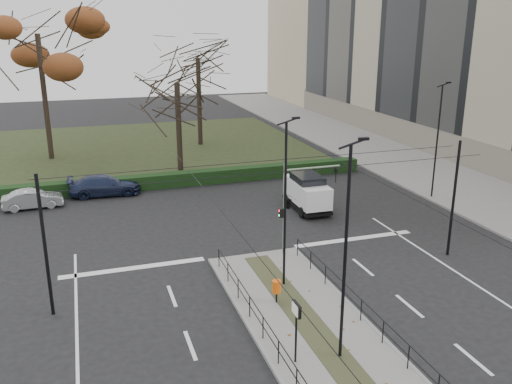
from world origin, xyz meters
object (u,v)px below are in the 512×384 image
(parked_car_second, at_px, (33,199))
(parked_car_third, at_px, (105,185))
(streetlamp_median_near, at_px, (346,252))
(streetlamp_median_far, at_px, (285,203))
(streetlamp_sidewalk, at_px, (437,140))
(bare_tree_center, at_px, (198,64))
(white_van, at_px, (307,191))
(traffic_light, at_px, (290,201))
(litter_bin, at_px, (277,287))
(info_panel, at_px, (296,316))
(rust_tree, at_px, (37,34))
(bare_tree_near, at_px, (177,89))

(parked_car_second, bearing_deg, parked_car_third, -76.61)
(streetlamp_median_near, xyz_separation_m, streetlamp_median_far, (0.09, 5.81, -0.14))
(streetlamp_sidewalk, relative_size, bare_tree_center, 0.70)
(white_van, bearing_deg, traffic_light, -120.39)
(bare_tree_center, bearing_deg, litter_bin, -96.82)
(bare_tree_center, bearing_deg, traffic_light, -92.97)
(white_van, bearing_deg, parked_car_second, 161.12)
(info_panel, bearing_deg, rust_tree, 104.70)
(traffic_light, relative_size, streetlamp_median_far, 0.63)
(bare_tree_near, bearing_deg, white_van, -63.26)
(rust_tree, bearing_deg, parked_car_third, -72.28)
(parked_car_third, xyz_separation_m, rust_tree, (-3.86, 12.09, 9.90))
(streetlamp_sidewalk, relative_size, parked_car_third, 1.59)
(parked_car_second, xyz_separation_m, white_van, (16.69, -5.71, 0.59))
(litter_bin, bearing_deg, info_panel, -101.33)
(streetlamp_sidewalk, bearing_deg, bare_tree_center, 117.89)
(info_panel, bearing_deg, bare_tree_center, 82.66)
(streetlamp_sidewalk, height_order, white_van, streetlamp_sidewalk)
(litter_bin, xyz_separation_m, rust_tree, (-9.86, 30.23, 9.75))
(litter_bin, relative_size, streetlamp_median_near, 0.13)
(traffic_light, relative_size, streetlamp_sidewalk, 0.62)
(streetlamp_sidewalk, bearing_deg, traffic_light, -155.59)
(traffic_light, height_order, streetlamp_median_far, streetlamp_median_far)
(parked_car_second, bearing_deg, streetlamp_median_far, -147.02)
(traffic_light, relative_size, rust_tree, 0.35)
(streetlamp_sidewalk, bearing_deg, info_panel, -137.53)
(litter_bin, relative_size, bare_tree_near, 0.11)
(streetlamp_sidewalk, bearing_deg, streetlamp_median_near, -134.04)
(streetlamp_median_near, relative_size, white_van, 1.84)
(bare_tree_center, height_order, bare_tree_near, bare_tree_center)
(traffic_light, relative_size, bare_tree_near, 0.52)
(streetlamp_sidewalk, xyz_separation_m, bare_tree_near, (-14.97, 12.39, 2.51))
(litter_bin, height_order, rust_tree, rust_tree)
(traffic_light, bearing_deg, streetlamp_sidewalk, 24.41)
(rust_tree, bearing_deg, bare_tree_center, 6.73)
(white_van, bearing_deg, bare_tree_center, 96.33)
(streetlamp_median_far, xyz_separation_m, parked_car_third, (-6.90, 16.70, -3.30))
(traffic_light, distance_m, streetlamp_sidewalk, 14.03)
(streetlamp_median_far, xyz_separation_m, streetlamp_sidewalk, (14.23, 9.01, 0.05))
(info_panel, bearing_deg, parked_car_third, 103.03)
(traffic_light, bearing_deg, streetlamp_median_near, -99.95)
(info_panel, bearing_deg, streetlamp_median_near, -6.78)
(streetlamp_median_far, bearing_deg, traffic_light, 65.15)
(streetlamp_median_far, bearing_deg, bare_tree_near, 91.98)
(streetlamp_sidewalk, bearing_deg, parked_car_second, 166.29)
(info_panel, bearing_deg, streetlamp_median_far, 72.80)
(streetlamp_median_far, relative_size, rust_tree, 0.55)
(traffic_light, height_order, bare_tree_center, bare_tree_center)
(parked_car_third, bearing_deg, rust_tree, 20.68)
(litter_bin, bearing_deg, parked_car_third, 108.30)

